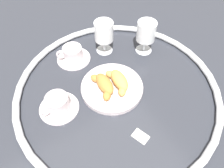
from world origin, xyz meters
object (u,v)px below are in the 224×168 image
Objects in this scene: croissant_small at (104,84)px; juice_glass_right at (104,33)px; pastry_plate at (112,87)px; sugar_packet at (141,136)px; coffee_cup_far at (58,104)px; coffee_cup_near at (73,54)px; juice_glass_left at (146,33)px; croissant_large at (119,81)px.

juice_glass_right is (0.19, -0.12, 0.05)m from croissant_small.
sugar_packet is at bearing 173.05° from pastry_plate.
coffee_cup_far reaches higher than sugar_packet.
croissant_small is 0.22m from sugar_packet.
juice_glass_right is 2.80× the size of sugar_packet.
sugar_packet is (-0.42, -0.03, -0.02)m from coffee_cup_near.
sugar_packet is at bearing 141.14° from juice_glass_left.
croissant_small is 0.98× the size of juice_glass_right.
pastry_plate is 0.22m from coffee_cup_near.
juice_glass_right is (0.19, -0.09, 0.08)m from pastry_plate.
coffee_cup_near is at bearing 13.09° from pastry_plate.
croissant_large is at bearing 162.90° from juice_glass_right.
coffee_cup_far is 0.34m from juice_glass_right.
juice_glass_left is at bearing -79.57° from coffee_cup_far.
coffee_cup_near is 0.24m from coffee_cup_far.
croissant_large is 0.23m from coffee_cup_far.
sugar_packet is at bearing -143.40° from coffee_cup_far.
croissant_small is (0.01, 0.05, 0.00)m from croissant_large.
croissant_large reaches higher than coffee_cup_near.
coffee_cup_near is 1.00× the size of coffee_cup_far.
juice_glass_right reaches higher than pastry_plate.
coffee_cup_near is 0.15m from juice_glass_right.
coffee_cup_far is 0.44m from juice_glass_left.
juice_glass_left is at bearing -65.12° from pastry_plate.
coffee_cup_far is 0.97× the size of juice_glass_right.
juice_glass_right is 0.43m from sugar_packet.
croissant_large reaches higher than pastry_plate.
coffee_cup_near is 0.31m from juice_glass_left.
coffee_cup_far is at bearing 142.05° from coffee_cup_near.
coffee_cup_near is 2.72× the size of sugar_packet.
croissant_small is (0.01, 0.03, 0.03)m from pastry_plate.
croissant_large is 0.22m from juice_glass_right.
sugar_packet is at bearing 166.36° from croissant_large.
coffee_cup_near is at bearing 67.95° from juice_glass_left.
coffee_cup_far is at bearing 100.43° from juice_glass_left.
juice_glass_left is (0.10, -0.26, 0.05)m from croissant_small.
pastry_plate is 0.23m from juice_glass_right.
croissant_large is (-0.01, -0.02, 0.03)m from pastry_plate.
coffee_cup_far is at bearing 81.54° from croissant_large.
pastry_plate is 1.66× the size of croissant_small.
juice_glass_left and juice_glass_right have the same top height.
juice_glass_left reaches higher than croissant_small.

